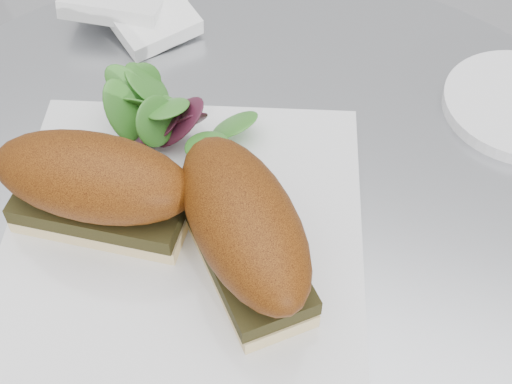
{
  "coord_description": "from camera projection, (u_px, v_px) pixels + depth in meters",
  "views": [
    {
      "loc": [
        0.1,
        -0.32,
        1.17
      ],
      "look_at": [
        0.01,
        0.0,
        0.77
      ],
      "focal_mm": 50.0,
      "sensor_mm": 36.0,
      "label": 1
    }
  ],
  "objects": [
    {
      "name": "table",
      "position": [
        247.0,
        363.0,
        0.74
      ],
      "size": [
        0.7,
        0.7,
        0.73
      ],
      "color": "#AAACB1",
      "rests_on": "ground"
    },
    {
      "name": "napkin",
      "position": [
        137.0,
        15.0,
        0.71
      ],
      "size": [
        0.15,
        0.15,
        0.02
      ],
      "primitive_type": null,
      "rotation": [
        0.0,
        0.0,
        -0.2
      ],
      "color": "white",
      "rests_on": "table"
    },
    {
      "name": "sandwich_right",
      "position": [
        244.0,
        228.0,
        0.48
      ],
      "size": [
        0.15,
        0.16,
        0.08
      ],
      "rotation": [
        0.0,
        0.0,
        -0.89
      ],
      "color": "beige",
      "rests_on": "plate"
    },
    {
      "name": "sandwich_left",
      "position": [
        95.0,
        185.0,
        0.5
      ],
      "size": [
        0.15,
        0.07,
        0.08
      ],
      "rotation": [
        0.0,
        0.0,
        0.04
      ],
      "color": "beige",
      "rests_on": "plate"
    },
    {
      "name": "salad",
      "position": [
        170.0,
        122.0,
        0.57
      ],
      "size": [
        0.11,
        0.11,
        0.05
      ],
      "primitive_type": null,
      "color": "#3F882C",
      "rests_on": "plate"
    },
    {
      "name": "plate",
      "position": [
        185.0,
        234.0,
        0.54
      ],
      "size": [
        0.32,
        0.32,
        0.02
      ],
      "primitive_type": "cube",
      "rotation": [
        0.0,
        0.0,
        0.23
      ],
      "color": "white",
      "rests_on": "table"
    }
  ]
}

